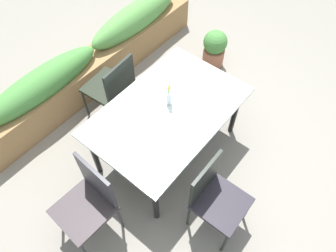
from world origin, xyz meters
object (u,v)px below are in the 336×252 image
at_px(chair_far_side, 112,86).
at_px(planter_box, 97,59).
at_px(flower_vase, 169,96).
at_px(potted_plant, 214,48).
at_px(chair_end_left, 89,200).
at_px(chair_near_left, 215,196).
at_px(dining_table, 168,114).

height_order(chair_far_side, planter_box, chair_far_side).
relative_size(flower_vase, potted_plant, 0.55).
bearing_deg(planter_box, chair_end_left, -134.20).
xyz_separation_m(chair_near_left, planter_box, (0.67, 2.29, -0.16)).
distance_m(chair_near_left, planter_box, 2.39).
height_order(flower_vase, planter_box, flower_vase).
bearing_deg(chair_far_side, chair_end_left, -147.87).
distance_m(flower_vase, potted_plant, 1.61).
height_order(chair_end_left, flower_vase, flower_vase).
bearing_deg(planter_box, chair_near_left, -106.18).
relative_size(chair_end_left, flower_vase, 3.08).
height_order(chair_far_side, potted_plant, chair_far_side).
xyz_separation_m(chair_near_left, flower_vase, (0.43, 0.88, 0.33)).
bearing_deg(dining_table, chair_end_left, -179.78).
relative_size(chair_end_left, planter_box, 0.27).
bearing_deg(chair_far_side, flower_vase, -90.52).
relative_size(chair_far_side, chair_end_left, 0.95).
distance_m(chair_near_left, flower_vase, 1.04).
bearing_deg(flower_vase, chair_far_side, 94.13).
xyz_separation_m(dining_table, flower_vase, (0.07, 0.04, 0.17)).
height_order(dining_table, planter_box, planter_box).
bearing_deg(potted_plant, chair_far_side, 164.82).
distance_m(chair_near_left, potted_plant, 2.29).
distance_m(dining_table, chair_near_left, 0.93).
distance_m(flower_vase, planter_box, 1.51).
height_order(chair_near_left, chair_end_left, chair_end_left).
height_order(flower_vase, potted_plant, flower_vase).
distance_m(chair_far_side, flower_vase, 0.86).
bearing_deg(potted_plant, dining_table, -164.61).
bearing_deg(flower_vase, dining_table, -147.43).
relative_size(dining_table, chair_near_left, 1.77).
relative_size(chair_far_side, potted_plant, 1.61).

